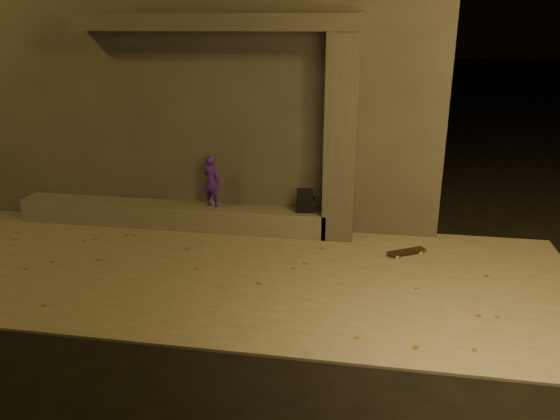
% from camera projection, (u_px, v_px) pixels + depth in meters
% --- Properties ---
extents(ground, '(120.00, 120.00, 0.00)m').
position_uv_depth(ground, '(180.00, 339.00, 6.86)').
color(ground, black).
rests_on(ground, ground).
extents(sidewalk, '(11.00, 4.40, 0.04)m').
position_uv_depth(sidewalk, '(223.00, 271.00, 8.71)').
color(sidewalk, '#625E56').
rests_on(sidewalk, ground).
extents(building, '(9.00, 5.10, 5.22)m').
position_uv_depth(building, '(229.00, 78.00, 12.22)').
color(building, '#393734').
rests_on(building, ground).
extents(ledge, '(6.00, 0.55, 0.45)m').
position_uv_depth(ledge, '(171.00, 215.00, 10.51)').
color(ledge, '#4D4B45').
rests_on(ledge, sidewalk).
extents(column, '(0.55, 0.55, 3.60)m').
position_uv_depth(column, '(341.00, 140.00, 9.48)').
color(column, '#393734').
rests_on(column, sidewalk).
extents(canopy, '(5.00, 0.70, 0.28)m').
position_uv_depth(canopy, '(215.00, 22.00, 9.25)').
color(canopy, '#393734').
rests_on(canopy, column).
extents(skateboarder, '(0.42, 0.34, 0.98)m').
position_uv_depth(skateboarder, '(212.00, 181.00, 10.14)').
color(skateboarder, '#361691').
rests_on(skateboarder, ledge).
extents(backpack, '(0.35, 0.24, 0.47)m').
position_uv_depth(backpack, '(306.00, 203.00, 9.96)').
color(backpack, black).
rests_on(backpack, ledge).
extents(skateboard, '(0.68, 0.51, 0.08)m').
position_uv_depth(skateboard, '(407.00, 251.00, 9.24)').
color(skateboard, black).
rests_on(skateboard, sidewalk).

